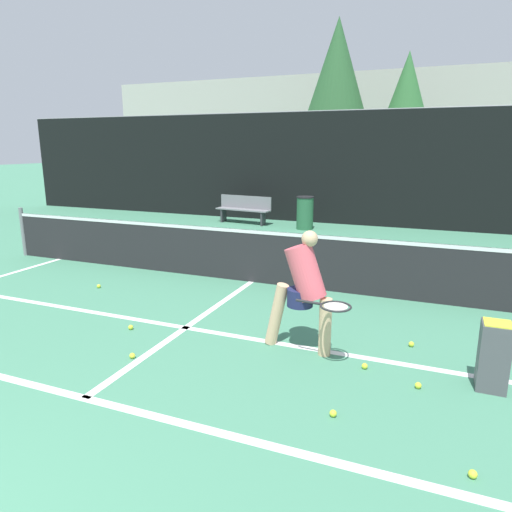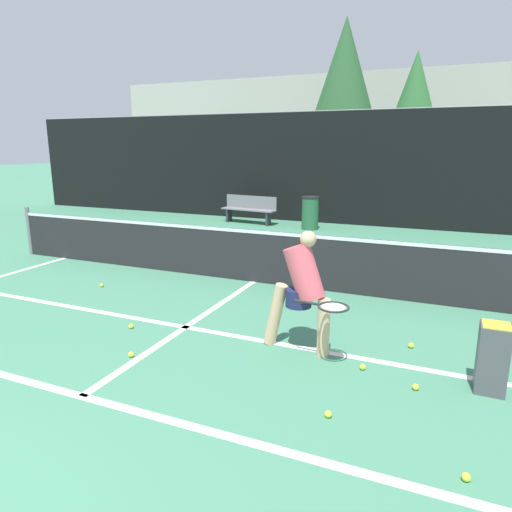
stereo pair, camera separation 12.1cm
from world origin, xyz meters
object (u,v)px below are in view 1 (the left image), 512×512
at_px(player_practicing, 304,287).
at_px(ball_hopper, 494,354).
at_px(parked_car, 447,198).
at_px(courtside_bench, 244,208).
at_px(trash_bin, 305,213).

height_order(player_practicing, ball_hopper, player_practicing).
distance_m(ball_hopper, parked_car, 12.44).
distance_m(ball_hopper, courtside_bench, 10.49).
bearing_deg(ball_hopper, parked_car, 91.93).
xyz_separation_m(player_practicing, ball_hopper, (2.01, -0.14, -0.42)).
bearing_deg(ball_hopper, player_practicing, 176.00).
bearing_deg(parked_car, trash_bin, -131.50).
xyz_separation_m(ball_hopper, parked_car, (-0.42, 12.43, 0.26)).
bearing_deg(parked_car, ball_hopper, -88.07).
bearing_deg(ball_hopper, trash_bin, 117.96).
bearing_deg(parked_car, courtside_bench, -145.48).
xyz_separation_m(ball_hopper, trash_bin, (-4.28, 8.07, 0.11)).
distance_m(trash_bin, parked_car, 5.83).
height_order(courtside_bench, parked_car, parked_car).
relative_size(ball_hopper, parked_car, 0.18).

